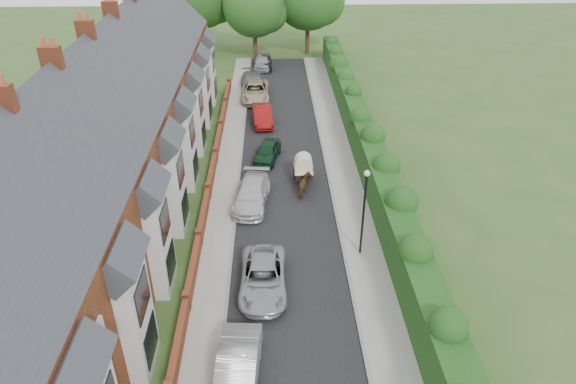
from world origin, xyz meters
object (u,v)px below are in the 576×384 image
at_px(car_green, 267,152).
at_px(car_red, 262,115).
at_px(car_white, 252,194).
at_px(car_silver_a, 237,371).
at_px(lamppost, 364,203).
at_px(car_black, 264,61).
at_px(horse_cart, 303,167).
at_px(car_silver_b, 263,278).
at_px(horse, 305,186).
at_px(car_beige, 255,91).
at_px(car_grey, 253,84).

distance_m(car_green, car_red, 6.59).
height_order(car_white, car_red, car_red).
relative_size(car_silver_a, car_red, 1.07).
xyz_separation_m(lamppost, car_white, (-5.99, 5.25, -2.59)).
distance_m(car_black, horse_cart, 24.90).
height_order(car_silver_b, horse, horse).
xyz_separation_m(car_white, horse, (3.38, 0.92, -0.01)).
distance_m(car_green, horse, 5.61).
xyz_separation_m(car_black, horse_cart, (2.81, -24.74, 0.42)).
bearing_deg(car_silver_b, car_black, 91.02).
distance_m(car_white, car_beige, 18.16).
bearing_deg(car_white, lamppost, -33.76).
height_order(car_green, car_beige, car_beige).
relative_size(car_white, car_green, 1.30).
bearing_deg(car_red, car_grey, 92.61).
distance_m(lamppost, car_red, 18.79).
xyz_separation_m(lamppost, horse_cart, (-2.61, 7.95, -2.15)).
distance_m(lamppost, car_black, 33.24).
bearing_deg(car_white, car_beige, 97.93).
bearing_deg(lamppost, horse_cart, 108.18).
bearing_deg(car_silver_a, car_red, 92.65).
xyz_separation_m(lamppost, car_silver_a, (-6.17, -8.20, -2.54)).
relative_size(car_silver_b, car_green, 1.31).
bearing_deg(car_black, car_beige, -94.96).
distance_m(car_grey, car_black, 7.36).
height_order(lamppost, car_red, lamppost).
bearing_deg(car_red, car_silver_a, -96.25).
distance_m(car_white, car_grey, 20.16).
xyz_separation_m(car_green, car_grey, (-1.37, 14.17, 0.16)).
distance_m(car_silver_b, car_red, 20.37).
bearing_deg(horse, car_green, -53.69).
bearing_deg(car_grey, horse_cart, -83.40).
bearing_deg(car_green, car_white, -86.21).
distance_m(horse, horse_cart, 1.84).
xyz_separation_m(lamppost, car_beige, (-6.14, 23.40, -2.54)).
distance_m(lamppost, car_green, 12.59).
relative_size(car_white, horse, 2.94).
bearing_deg(car_black, horse, -84.49).
relative_size(lamppost, horse, 3.12).
bearing_deg(horse, car_red, -65.55).
distance_m(car_white, car_black, 27.45).
relative_size(car_silver_a, horse_cart, 1.66).
xyz_separation_m(car_beige, car_black, (0.72, 9.29, -0.04)).
distance_m(car_beige, car_black, 9.32).
height_order(car_green, car_black, car_black).
relative_size(car_silver_a, car_silver_b, 0.94).
bearing_deg(car_silver_a, car_beige, 94.21).
bearing_deg(car_red, horse, -80.99).
bearing_deg(car_silver_a, car_green, 90.90).
height_order(car_grey, car_black, car_grey).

